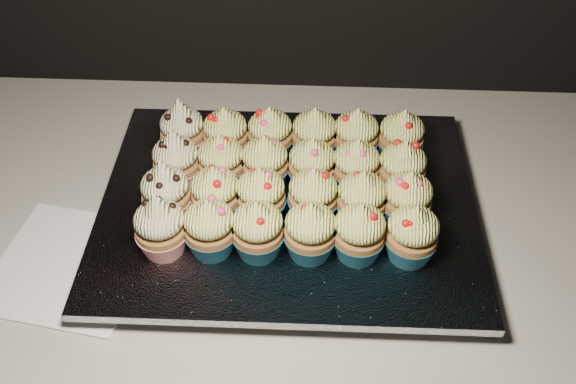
# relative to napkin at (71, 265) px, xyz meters

# --- Properties ---
(worktop) EXTENTS (2.44, 0.64, 0.04)m
(worktop) POSITION_rel_napkin_xyz_m (0.48, 0.11, -0.02)
(worktop) COLOR beige
(worktop) RESTS_ON cabinet
(napkin) EXTENTS (0.21, 0.21, 0.00)m
(napkin) POSITION_rel_napkin_xyz_m (0.00, 0.00, 0.00)
(napkin) COLOR white
(napkin) RESTS_ON worktop
(baking_tray) EXTENTS (0.46, 0.35, 0.02)m
(baking_tray) POSITION_rel_napkin_xyz_m (0.27, 0.10, 0.01)
(baking_tray) COLOR black
(baking_tray) RESTS_ON worktop
(foil_lining) EXTENTS (0.49, 0.39, 0.01)m
(foil_lining) POSITION_rel_napkin_xyz_m (0.27, 0.10, 0.03)
(foil_lining) COLOR silver
(foil_lining) RESTS_ON baking_tray
(cupcake_0) EXTENTS (0.06, 0.06, 0.10)m
(cupcake_0) POSITION_rel_napkin_xyz_m (0.12, 0.01, 0.07)
(cupcake_0) COLOR red
(cupcake_0) RESTS_ON foil_lining
(cupcake_1) EXTENTS (0.06, 0.06, 0.08)m
(cupcake_1) POSITION_rel_napkin_xyz_m (0.18, 0.01, 0.07)
(cupcake_1) COLOR #17556D
(cupcake_1) RESTS_ON foil_lining
(cupcake_2) EXTENTS (0.06, 0.06, 0.08)m
(cupcake_2) POSITION_rel_napkin_xyz_m (0.24, 0.01, 0.07)
(cupcake_2) COLOR #17556D
(cupcake_2) RESTS_ON foil_lining
(cupcake_3) EXTENTS (0.06, 0.06, 0.08)m
(cupcake_3) POSITION_rel_napkin_xyz_m (0.30, 0.01, 0.07)
(cupcake_3) COLOR #17556D
(cupcake_3) RESTS_ON foil_lining
(cupcake_4) EXTENTS (0.06, 0.06, 0.08)m
(cupcake_4) POSITION_rel_napkin_xyz_m (0.36, 0.01, 0.07)
(cupcake_4) COLOR #17556D
(cupcake_4) RESTS_ON foil_lining
(cupcake_5) EXTENTS (0.06, 0.06, 0.08)m
(cupcake_5) POSITION_rel_napkin_xyz_m (0.42, 0.01, 0.07)
(cupcake_5) COLOR #17556D
(cupcake_5) RESTS_ON foil_lining
(cupcake_6) EXTENTS (0.06, 0.06, 0.10)m
(cupcake_6) POSITION_rel_napkin_xyz_m (0.12, 0.06, 0.07)
(cupcake_6) COLOR red
(cupcake_6) RESTS_ON foil_lining
(cupcake_7) EXTENTS (0.06, 0.06, 0.08)m
(cupcake_7) POSITION_rel_napkin_xyz_m (0.18, 0.07, 0.07)
(cupcake_7) COLOR #17556D
(cupcake_7) RESTS_ON foil_lining
(cupcake_8) EXTENTS (0.06, 0.06, 0.08)m
(cupcake_8) POSITION_rel_napkin_xyz_m (0.24, 0.07, 0.07)
(cupcake_8) COLOR #17556D
(cupcake_8) RESTS_ON foil_lining
(cupcake_9) EXTENTS (0.06, 0.06, 0.08)m
(cupcake_9) POSITION_rel_napkin_xyz_m (0.30, 0.07, 0.07)
(cupcake_9) COLOR #17556D
(cupcake_9) RESTS_ON foil_lining
(cupcake_10) EXTENTS (0.06, 0.06, 0.08)m
(cupcake_10) POSITION_rel_napkin_xyz_m (0.36, 0.07, 0.07)
(cupcake_10) COLOR #17556D
(cupcake_10) RESTS_ON foil_lining
(cupcake_11) EXTENTS (0.06, 0.06, 0.08)m
(cupcake_11) POSITION_rel_napkin_xyz_m (0.42, 0.07, 0.07)
(cupcake_11) COLOR #17556D
(cupcake_11) RESTS_ON foil_lining
(cupcake_12) EXTENTS (0.06, 0.06, 0.10)m
(cupcake_12) POSITION_rel_napkin_xyz_m (0.12, 0.12, 0.07)
(cupcake_12) COLOR red
(cupcake_12) RESTS_ON foil_lining
(cupcake_13) EXTENTS (0.06, 0.06, 0.08)m
(cupcake_13) POSITION_rel_napkin_xyz_m (0.18, 0.13, 0.07)
(cupcake_13) COLOR #17556D
(cupcake_13) RESTS_ON foil_lining
(cupcake_14) EXTENTS (0.06, 0.06, 0.08)m
(cupcake_14) POSITION_rel_napkin_xyz_m (0.24, 0.13, 0.07)
(cupcake_14) COLOR #17556D
(cupcake_14) RESTS_ON foil_lining
(cupcake_15) EXTENTS (0.06, 0.06, 0.08)m
(cupcake_15) POSITION_rel_napkin_xyz_m (0.30, 0.13, 0.07)
(cupcake_15) COLOR #17556D
(cupcake_15) RESTS_ON foil_lining
(cupcake_16) EXTENTS (0.06, 0.06, 0.08)m
(cupcake_16) POSITION_rel_napkin_xyz_m (0.36, 0.13, 0.07)
(cupcake_16) COLOR #17556D
(cupcake_16) RESTS_ON foil_lining
(cupcake_17) EXTENTS (0.06, 0.06, 0.08)m
(cupcake_17) POSITION_rel_napkin_xyz_m (0.42, 0.12, 0.07)
(cupcake_17) COLOR #17556D
(cupcake_17) RESTS_ON foil_lining
(cupcake_18) EXTENTS (0.06, 0.06, 0.10)m
(cupcake_18) POSITION_rel_napkin_xyz_m (0.12, 0.19, 0.07)
(cupcake_18) COLOR red
(cupcake_18) RESTS_ON foil_lining
(cupcake_19) EXTENTS (0.06, 0.06, 0.08)m
(cupcake_19) POSITION_rel_napkin_xyz_m (0.18, 0.18, 0.07)
(cupcake_19) COLOR #17556D
(cupcake_19) RESTS_ON foil_lining
(cupcake_20) EXTENTS (0.06, 0.06, 0.08)m
(cupcake_20) POSITION_rel_napkin_xyz_m (0.24, 0.19, 0.07)
(cupcake_20) COLOR #17556D
(cupcake_20) RESTS_ON foil_lining
(cupcake_21) EXTENTS (0.06, 0.06, 0.08)m
(cupcake_21) POSITION_rel_napkin_xyz_m (0.30, 0.19, 0.07)
(cupcake_21) COLOR #17556D
(cupcake_21) RESTS_ON foil_lining
(cupcake_22) EXTENTS (0.06, 0.06, 0.08)m
(cupcake_22) POSITION_rel_napkin_xyz_m (0.36, 0.19, 0.07)
(cupcake_22) COLOR #17556D
(cupcake_22) RESTS_ON foil_lining
(cupcake_23) EXTENTS (0.06, 0.06, 0.08)m
(cupcake_23) POSITION_rel_napkin_xyz_m (0.42, 0.19, 0.07)
(cupcake_23) COLOR #17556D
(cupcake_23) RESTS_ON foil_lining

